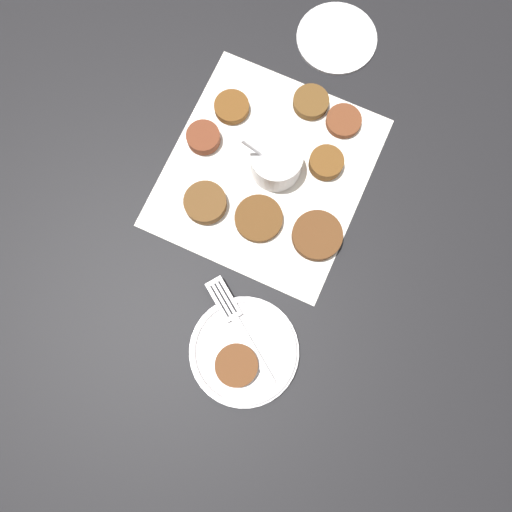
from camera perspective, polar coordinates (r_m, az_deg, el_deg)
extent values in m
plane|color=black|center=(0.86, 2.88, 9.08)|extent=(4.00, 4.00, 0.00)
cube|color=white|center=(0.86, 1.25, 9.63)|extent=(0.40, 0.37, 0.00)
cylinder|color=silver|center=(0.84, 2.33, 10.68)|extent=(0.09, 0.09, 0.05)
cylinder|color=#C65123|center=(0.85, 2.30, 10.43)|extent=(0.07, 0.07, 0.03)
cone|color=silver|center=(0.84, 3.17, 13.63)|extent=(0.02, 0.02, 0.02)
cylinder|color=silver|center=(0.81, 0.40, 11.64)|extent=(0.02, 0.06, 0.09)
cylinder|color=brown|center=(0.83, 0.31, 4.30)|extent=(0.08, 0.08, 0.01)
cylinder|color=brown|center=(0.84, -5.81, 6.07)|extent=(0.07, 0.07, 0.02)
cylinder|color=brown|center=(0.91, 9.98, 14.97)|extent=(0.06, 0.06, 0.01)
cylinder|color=brown|center=(0.88, -6.03, 13.32)|extent=(0.06, 0.06, 0.02)
cylinder|color=brown|center=(0.90, -2.79, 16.65)|extent=(0.06, 0.06, 0.01)
cylinder|color=#58341B|center=(0.83, 6.99, 2.34)|extent=(0.08, 0.08, 0.02)
cylinder|color=brown|center=(0.86, 8.02, 10.51)|extent=(0.06, 0.06, 0.02)
cylinder|color=brown|center=(0.91, 6.28, 17.09)|extent=(0.06, 0.06, 0.02)
cylinder|color=silver|center=(0.80, -1.35, -10.84)|extent=(0.17, 0.17, 0.01)
torus|color=silver|center=(0.79, -1.37, -10.84)|extent=(0.17, 0.17, 0.01)
cylinder|color=brown|center=(0.78, -2.24, -12.37)|extent=(0.07, 0.07, 0.01)
cube|color=silver|center=(0.79, -0.30, -10.78)|extent=(0.09, 0.09, 0.00)
cube|color=silver|center=(0.79, -3.73, -4.93)|extent=(0.07, 0.07, 0.00)
cube|color=black|center=(0.79, -3.29, -4.65)|extent=(0.04, 0.04, 0.00)
cube|color=black|center=(0.79, -3.74, -4.91)|extent=(0.04, 0.04, 0.00)
cube|color=black|center=(0.79, -4.19, -5.17)|extent=(0.04, 0.04, 0.00)
cylinder|color=silver|center=(0.99, 9.23, 23.45)|extent=(0.15, 0.15, 0.01)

